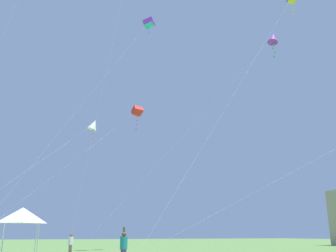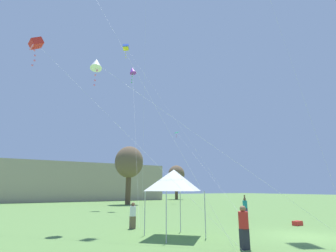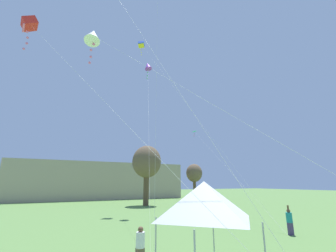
{
  "view_description": "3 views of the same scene",
  "coord_description": "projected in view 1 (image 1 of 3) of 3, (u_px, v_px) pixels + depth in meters",
  "views": [
    {
      "loc": [
        25.1,
        2.83,
        1.56
      ],
      "look_at": [
        -2.98,
        14.23,
        10.37
      ],
      "focal_mm": 40.0,
      "sensor_mm": 36.0,
      "label": 1
    },
    {
      "loc": [
        -13.98,
        -9.13,
        2.49
      ],
      "look_at": [
        -2.65,
        9.97,
        7.83
      ],
      "focal_mm": 28.0,
      "sensor_mm": 36.0,
      "label": 2
    },
    {
      "loc": [
        -10.54,
        -2.76,
        3.5
      ],
      "look_at": [
        -2.63,
        13.14,
        8.01
      ],
      "focal_mm": 24.0,
      "sensor_mm": 36.0,
      "label": 3
    }
  ],
  "objects": [
    {
      "name": "person_teal_shirt",
      "position": [
        124.0,
        246.0,
        20.11
      ],
      "size": [
        0.4,
        0.4,
        1.95
      ],
      "rotation": [
        0.0,
        0.0,
        2.2
      ],
      "color": "#473860",
      "rests_on": "ground"
    },
    {
      "name": "kite_white_diamond_5",
      "position": [
        94.0,
        125.0,
        35.8
      ],
      "size": [
        8.8,
        12.88,
        12.3
      ],
      "color": "silver",
      "rests_on": "ground"
    },
    {
      "name": "festival_tent",
      "position": [
        22.0,
        215.0,
        28.39
      ],
      "size": [
        2.64,
        2.64,
        3.55
      ],
      "color": "#B7B7BC",
      "rests_on": "ground"
    },
    {
      "name": "kite_red_box_0",
      "position": [
        137.0,
        111.0,
        42.28
      ],
      "size": [
        8.53,
        16.23,
        15.56
      ],
      "color": "silver",
      "rests_on": "ground"
    },
    {
      "name": "person_white_shirt",
      "position": [
        71.0,
        243.0,
        29.87
      ],
      "size": [
        0.38,
        0.38,
        1.63
      ],
      "rotation": [
        0.0,
        0.0,
        4.38
      ],
      "color": "brown",
      "rests_on": "ground"
    },
    {
      "name": "kite_purple_box_3",
      "position": [
        149.0,
        23.0,
        42.41
      ],
      "size": [
        5.64,
        16.17,
        25.17
      ],
      "color": "silver",
      "rests_on": "ground"
    },
    {
      "name": "kite_purple_diamond_7",
      "position": [
        273.0,
        38.0,
        35.28
      ],
      "size": [
        6.53,
        17.06,
        20.06
      ],
      "color": "silver",
      "rests_on": "ground"
    }
  ]
}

